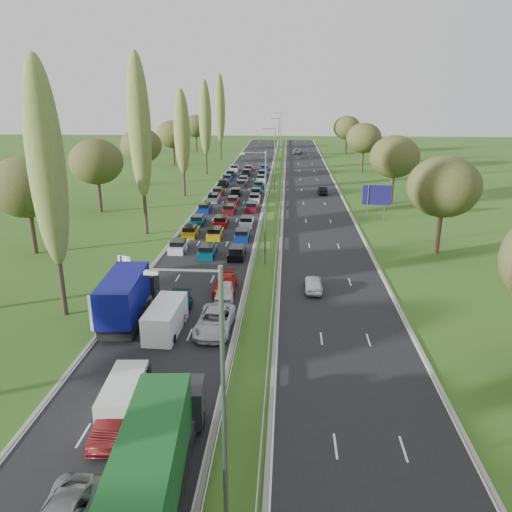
# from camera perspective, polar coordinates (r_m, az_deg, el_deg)

# --- Properties ---
(ground) EXTENTS (260.00, 260.00, 0.00)m
(ground) POSITION_cam_1_polar(r_m,az_deg,el_deg) (89.62, 2.13, 6.86)
(ground) COLOR #285119
(ground) RESTS_ON ground
(near_carriageway) EXTENTS (10.50, 215.00, 0.04)m
(near_carriageway) POSITION_cam_1_polar(r_m,az_deg,el_deg) (92.48, -2.04, 7.22)
(near_carriageway) COLOR black
(near_carriageway) RESTS_ON ground
(far_carriageway) EXTENTS (10.50, 215.00, 0.04)m
(far_carriageway) POSITION_cam_1_polar(r_m,az_deg,el_deg) (92.16, 6.41, 7.08)
(far_carriageway) COLOR black
(far_carriageway) RESTS_ON ground
(central_reservation) EXTENTS (2.36, 215.00, 0.32)m
(central_reservation) POSITION_cam_1_polar(r_m,az_deg,el_deg) (91.97, 2.18, 7.51)
(central_reservation) COLOR gray
(central_reservation) RESTS_ON ground
(lamp_columns) EXTENTS (0.18, 140.18, 12.00)m
(lamp_columns) POSITION_cam_1_polar(r_m,az_deg,el_deg) (86.66, 2.14, 10.50)
(lamp_columns) COLOR gray
(lamp_columns) RESTS_ON ground
(poplar_row) EXTENTS (2.80, 127.80, 22.44)m
(poplar_row) POSITION_cam_1_polar(r_m,az_deg,el_deg) (78.34, -10.16, 14.11)
(poplar_row) COLOR #2D2116
(poplar_row) RESTS_ON ground
(woodland_left) EXTENTS (8.00, 166.00, 11.10)m
(woodland_left) POSITION_cam_1_polar(r_m,az_deg,el_deg) (76.74, -18.69, 9.84)
(woodland_left) COLOR #2D2116
(woodland_left) RESTS_ON ground
(woodland_right) EXTENTS (8.00, 153.00, 11.10)m
(woodland_right) POSITION_cam_1_polar(r_m,az_deg,el_deg) (77.14, 16.79, 10.06)
(woodland_right) COLOR #2D2116
(woodland_right) RESTS_ON ground
(traffic_queue_fill) EXTENTS (9.04, 69.54, 0.80)m
(traffic_queue_fill) POSITION_cam_1_polar(r_m,az_deg,el_deg) (87.40, -2.37, 6.86)
(traffic_queue_fill) COLOR silver
(traffic_queue_fill) RESTS_ON ground
(near_car_2) EXTENTS (2.87, 5.64, 1.53)m
(near_car_2) POSITION_cam_1_polar(r_m,az_deg,el_deg) (43.48, -13.65, -5.10)
(near_car_2) COLOR white
(near_car_2) RESTS_ON near_carriageway
(near_car_5) EXTENTS (1.69, 4.55, 1.49)m
(near_car_5) POSITION_cam_1_polar(r_m,az_deg,el_deg) (29.19, -15.93, -17.83)
(near_car_5) COLOR #520E0F
(near_car_5) RESTS_ON near_carriageway
(near_car_7) EXTENTS (2.08, 5.03, 1.46)m
(near_car_7) POSITION_cam_1_polar(r_m,az_deg,el_deg) (41.83, -9.04, -5.80)
(near_car_7) COLOR #043E49
(near_car_7) RESTS_ON near_carriageway
(near_car_9) EXTENTS (1.60, 4.01, 1.30)m
(near_car_9) POSITION_cam_1_polar(r_m,az_deg,el_deg) (27.87, -8.54, -19.44)
(near_car_9) COLOR black
(near_car_9) RESTS_ON near_carriageway
(near_car_10) EXTENTS (2.84, 5.88, 1.61)m
(near_car_10) POSITION_cam_1_polar(r_m,az_deg,el_deg) (38.89, -4.74, -7.42)
(near_car_10) COLOR silver
(near_car_10) RESTS_ON near_carriageway
(near_car_11) EXTENTS (2.14, 5.01, 1.44)m
(near_car_11) POSITION_cam_1_polar(r_m,az_deg,el_deg) (46.19, -3.53, -3.24)
(near_car_11) COLOR #9F1209
(near_car_11) RESTS_ON near_carriageway
(near_car_12) EXTENTS (1.86, 4.26, 1.43)m
(near_car_12) POSITION_cam_1_polar(r_m,az_deg,el_deg) (44.66, -3.58, -4.02)
(near_car_12) COLOR silver
(near_car_12) RESTS_ON near_carriageway
(far_car_0) EXTENTS (1.75, 4.16, 1.40)m
(far_car_0) POSITION_cam_1_polar(r_m,az_deg,el_deg) (46.68, 6.61, -3.12)
(far_car_0) COLOR #AAAEB4
(far_car_0) RESTS_ON far_carriageway
(far_car_1) EXTENTS (1.55, 4.19, 1.37)m
(far_car_1) POSITION_cam_1_polar(r_m,az_deg,el_deg) (92.11, 7.61, 7.47)
(far_car_1) COLOR black
(far_car_1) RESTS_ON far_carriageway
(far_car_2) EXTENTS (3.00, 5.72, 1.54)m
(far_car_2) POSITION_cam_1_polar(r_m,az_deg,el_deg) (153.71, 4.75, 11.86)
(far_car_2) COLOR slate
(far_car_2) RESTS_ON far_carriageway
(blue_lorry) EXTENTS (2.68, 9.65, 4.08)m
(blue_lorry) POSITION_cam_1_polar(r_m,az_deg,el_deg) (41.35, -14.44, -4.42)
(blue_lorry) COLOR black
(blue_lorry) RESTS_ON near_carriageway
(green_lorry) EXTENTS (2.51, 13.56, 4.02)m
(green_lorry) POSITION_cam_1_polar(r_m,az_deg,el_deg) (23.68, -11.78, -22.94)
(green_lorry) COLOR black
(green_lorry) RESTS_ON near_carriageway
(white_van_front) EXTENTS (1.95, 4.97, 2.00)m
(white_van_front) POSITION_cam_1_polar(r_m,az_deg,el_deg) (30.77, -14.72, -15.06)
(white_van_front) COLOR silver
(white_van_front) RESTS_ON near_carriageway
(white_van_rear) EXTENTS (2.22, 5.66, 2.28)m
(white_van_rear) POSITION_cam_1_polar(r_m,az_deg,el_deg) (39.22, -10.21, -6.88)
(white_van_rear) COLOR white
(white_van_rear) RESTS_ON near_carriageway
(info_sign) EXTENTS (1.47, 0.52, 2.10)m
(info_sign) POSITION_cam_1_polar(r_m,az_deg,el_deg) (51.59, -14.79, -0.76)
(info_sign) COLOR gray
(info_sign) RESTS_ON ground
(direction_sign) EXTENTS (4.00, 0.41, 5.20)m
(direction_sign) POSITION_cam_1_polar(r_m,az_deg,el_deg) (72.99, 13.64, 6.61)
(direction_sign) COLOR gray
(direction_sign) RESTS_ON ground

